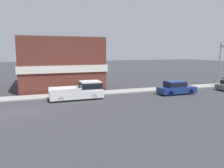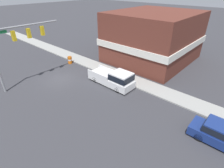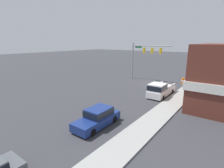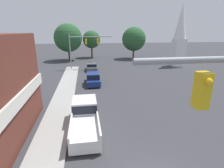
% 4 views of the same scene
% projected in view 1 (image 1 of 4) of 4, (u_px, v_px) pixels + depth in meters
% --- Properties ---
extents(ground_plane, '(200.00, 200.00, 0.00)m').
position_uv_depth(ground_plane, '(22.00, 112.00, 19.29)').
color(ground_plane, '#38383D').
extents(sidewalk_curb, '(2.40, 60.00, 0.14)m').
position_uv_depth(sidewalk_curb, '(24.00, 98.00, 24.59)').
color(sidewalk_curb, '#9E9E99').
rests_on(sidewalk_curb, ground).
extents(car_lead, '(1.83, 4.75, 1.63)m').
position_uv_depth(car_lead, '(176.00, 87.00, 26.98)').
color(car_lead, black).
rests_on(car_lead, ground).
extents(pickup_truck_parked, '(2.01, 5.79, 1.98)m').
position_uv_depth(pickup_truck_parked, '(82.00, 90.00, 24.24)').
color(pickup_truck_parked, black).
rests_on(pickup_truck_parked, ground).
extents(corner_brick_building, '(12.82, 11.30, 7.11)m').
position_uv_depth(corner_brick_building, '(59.00, 63.00, 33.09)').
color(corner_brick_building, brown).
rests_on(corner_brick_building, ground).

